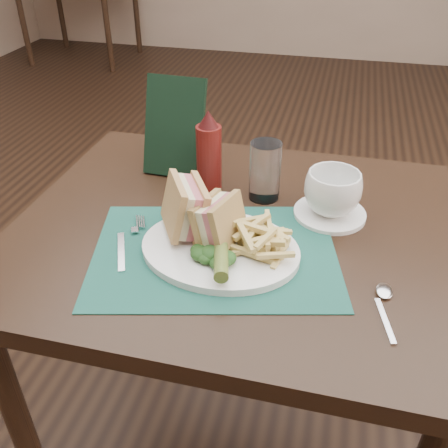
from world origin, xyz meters
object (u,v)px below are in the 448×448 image
(placemat, at_px, (215,253))
(sandwich_half_b, at_px, (209,217))
(ketchup_bottle, at_px, (209,151))
(plate, at_px, (220,249))
(table_bg_left, at_px, (82,16))
(coffee_cup, at_px, (332,193))
(sandwich_half_a, at_px, (174,208))
(table_main, at_px, (234,350))
(saucer, at_px, (329,214))
(drinking_glass, at_px, (265,171))
(check_presenter, at_px, (174,127))

(placemat, distance_m, sandwich_half_b, 0.07)
(ketchup_bottle, bearing_deg, plate, -70.19)
(plate, bearing_deg, table_bg_left, 125.53)
(sandwich_half_b, height_order, coffee_cup, sandwich_half_b)
(ketchup_bottle, bearing_deg, sandwich_half_a, -93.04)
(table_main, relative_size, plate, 3.00)
(ketchup_bottle, bearing_deg, saucer, -10.76)
(table_main, bearing_deg, ketchup_bottle, 125.04)
(sandwich_half_b, xyz_separation_m, ketchup_bottle, (-0.06, 0.21, 0.03))
(coffee_cup, distance_m, drinking_glass, 0.15)
(placemat, xyz_separation_m, coffee_cup, (0.20, 0.18, 0.05))
(sandwich_half_a, xyz_separation_m, sandwich_half_b, (0.07, -0.00, -0.01))
(plate, distance_m, sandwich_half_a, 0.12)
(placemat, distance_m, coffee_cup, 0.28)
(saucer, distance_m, ketchup_bottle, 0.29)
(sandwich_half_a, relative_size, check_presenter, 0.48)
(drinking_glass, relative_size, check_presenter, 0.57)
(coffee_cup, xyz_separation_m, drinking_glass, (-0.15, 0.04, 0.01))
(coffee_cup, distance_m, check_presenter, 0.40)
(plate, distance_m, check_presenter, 0.37)
(ketchup_bottle, bearing_deg, table_bg_left, 122.14)
(sandwich_half_a, bearing_deg, ketchup_bottle, 57.11)
(plate, relative_size, sandwich_half_a, 2.70)
(ketchup_bottle, height_order, check_presenter, check_presenter)
(placemat, height_order, coffee_cup, coffee_cup)
(table_main, bearing_deg, coffee_cup, 23.33)
(saucer, height_order, drinking_glass, drinking_glass)
(drinking_glass, bearing_deg, placemat, -103.23)
(placemat, bearing_deg, table_bg_left, 121.27)
(placemat, bearing_deg, plate, 18.79)
(table_bg_left, distance_m, coffee_cup, 4.14)
(placemat, distance_m, plate, 0.01)
(coffee_cup, bearing_deg, check_presenter, 162.57)
(sandwich_half_a, relative_size, saucer, 0.74)
(table_main, distance_m, coffee_cup, 0.47)
(sandwich_half_b, bearing_deg, saucer, 54.54)
(coffee_cup, bearing_deg, sandwich_half_b, -143.16)
(sandwich_half_b, height_order, ketchup_bottle, ketchup_bottle)
(sandwich_half_b, bearing_deg, table_bg_left, 138.95)
(sandwich_half_b, bearing_deg, check_presenter, 137.36)
(table_main, bearing_deg, sandwich_half_b, -111.81)
(table_bg_left, height_order, placemat, placemat)
(check_presenter, bearing_deg, saucer, -14.75)
(placemat, relative_size, check_presenter, 1.98)
(ketchup_bottle, bearing_deg, drinking_glass, -4.58)
(placemat, distance_m, saucer, 0.27)
(sandwich_half_b, relative_size, check_presenter, 0.41)
(saucer, bearing_deg, sandwich_half_b, -143.16)
(sandwich_half_a, bearing_deg, check_presenter, 78.04)
(sandwich_half_a, relative_size, ketchup_bottle, 0.60)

